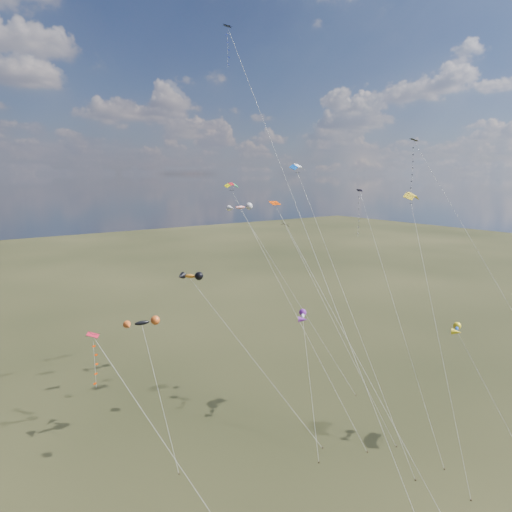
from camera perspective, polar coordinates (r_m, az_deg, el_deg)
ground at (r=47.75m, az=14.16°, el=-26.49°), size 400.00×400.00×0.00m
diamond_black_high at (r=57.46m, az=20.09°, el=8.91°), size 1.59×23.66×32.44m
diamond_navy_tall at (r=49.07m, az=-1.60°, el=20.68°), size 3.35×31.71×43.69m
diamond_black_mid at (r=51.34m, az=7.34°, el=-3.39°), size 5.20×13.89×22.87m
diamond_red_low at (r=40.35m, az=-18.89°, el=-13.08°), size 7.50×9.39×15.66m
diamond_navy_right at (r=58.63m, az=13.15°, el=3.96°), size 6.49×18.08×26.44m
diamond_orange_center at (r=40.44m, az=8.34°, el=-4.54°), size 3.76×19.92×25.81m
parafoil_yellow at (r=56.62m, az=18.92°, el=7.18°), size 11.21×16.05×26.59m
parafoil_blue_white at (r=57.84m, az=5.33°, el=10.93°), size 4.37×22.17×29.87m
parafoil_tricolor at (r=57.38m, az=-2.88°, el=8.61°), size 4.21×21.10×27.52m
novelty_black_orange at (r=51.01m, az=-14.06°, el=-8.14°), size 3.36×9.90×13.07m
novelty_orange_black at (r=50.26m, az=-8.20°, el=-2.59°), size 9.79×13.74×17.87m
novelty_white_purple at (r=54.06m, az=5.87°, el=-7.50°), size 6.55×10.11×12.44m
novelty_redwhite_stripe at (r=64.13m, az=-1.93°, el=6.03°), size 8.86×16.76×24.29m
novelty_blue_yellow at (r=53.14m, az=23.84°, el=-8.37°), size 3.12×7.98×12.66m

